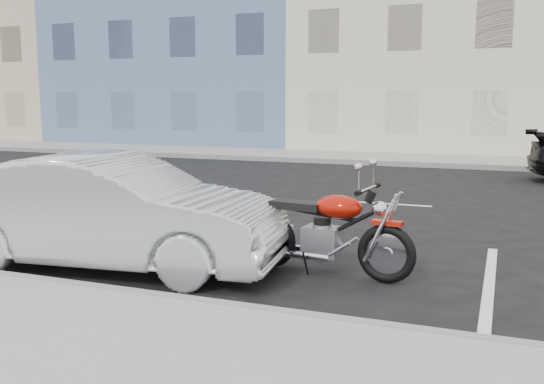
{
  "coord_description": "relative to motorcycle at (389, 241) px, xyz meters",
  "views": [
    {
      "loc": [
        0.09,
        -12.05,
        2.09
      ],
      "look_at": [
        -2.94,
        -4.22,
        0.8
      ],
      "focal_mm": 40.0,
      "sensor_mm": 36.0,
      "label": 1
    }
  ],
  "objects": [
    {
      "name": "bldg_cream",
      "position": [
        -0.92,
        21.62,
        5.25
      ],
      "size": [
        12.0,
        12.0,
        11.5
      ],
      "primitive_type": "cube",
      "color": "beige",
      "rests_on": "ground"
    },
    {
      "name": "motorcycle",
      "position": [
        0.0,
        0.0,
        0.0
      ],
      "size": [
        2.18,
        0.72,
        1.1
      ],
      "rotation": [
        0.0,
        0.0,
        -0.11
      ],
      "color": "black",
      "rests_on": "ground"
    },
    {
      "name": "bldg_blue",
      "position": [
        -12.92,
        21.62,
        6.0
      ],
      "size": [
        12.0,
        12.0,
        13.0
      ],
      "primitive_type": "cube",
      "color": "slate",
      "rests_on": "ground"
    },
    {
      "name": "sidewalk_far",
      "position": [
        -3.92,
        14.02,
        -0.42
      ],
      "size": [
        80.0,
        3.4,
        0.15
      ],
      "primitive_type": "cube",
      "color": "gray",
      "rests_on": "ground"
    },
    {
      "name": "curb_far",
      "position": [
        -3.92,
        12.32,
        -0.42
      ],
      "size": [
        80.0,
        0.12,
        0.16
      ],
      "primitive_type": "cube",
      "color": "gray",
      "rests_on": "ground"
    },
    {
      "name": "sedan_silver",
      "position": [
        -3.33,
        -0.58,
        0.21
      ],
      "size": [
        4.45,
        2.0,
        1.42
      ],
      "primitive_type": "imported",
      "rotation": [
        0.0,
        0.0,
        1.69
      ],
      "color": "#AEB2B7",
      "rests_on": "ground"
    },
    {
      "name": "ground",
      "position": [
        1.08,
        5.32,
        -0.5
      ],
      "size": [
        120.0,
        120.0,
        0.0
      ],
      "primitive_type": "plane",
      "color": "black",
      "rests_on": "ground"
    },
    {
      "name": "curb_near",
      "position": [
        -3.92,
        -1.68,
        -0.42
      ],
      "size": [
        80.0,
        0.12,
        0.16
      ],
      "primitive_type": "cube",
      "color": "gray",
      "rests_on": "ground"
    },
    {
      "name": "bldg_far_west",
      "position": [
        -24.92,
        21.62,
        5.5
      ],
      "size": [
        12.0,
        12.0,
        12.0
      ],
      "primitive_type": "cube",
      "color": "tan",
      "rests_on": "ground"
    }
  ]
}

